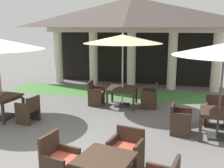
# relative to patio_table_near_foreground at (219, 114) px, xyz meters

# --- Properties ---
(background_pavilion) EXTENTS (8.90, 2.78, 4.22)m
(background_pavilion) POSITION_rel_patio_table_near_foreground_xyz_m (-3.35, 5.49, 2.55)
(background_pavilion) COLOR beige
(background_pavilion) RESTS_ON ground
(lawn_strip) EXTENTS (10.70, 1.86, 0.01)m
(lawn_strip) POSITION_rel_patio_table_near_foreground_xyz_m (-3.35, 3.94, -0.64)
(lawn_strip) COLOR #47843D
(lawn_strip) RESTS_ON ground
(patio_table_near_foreground) EXTENTS (0.98, 0.98, 0.75)m
(patio_table_near_foreground) POSITION_rel_patio_table_near_foreground_xyz_m (0.00, 0.00, 0.00)
(patio_table_near_foreground) COLOR #38281E
(patio_table_near_foreground) RESTS_ON ground
(patio_chair_near_foreground_north) EXTENTS (0.66, 0.60, 0.89)m
(patio_chair_near_foreground_north) POSITION_rel_patio_table_near_foreground_xyz_m (0.06, 0.97, -0.24)
(patio_chair_near_foreground_north) COLOR #38281E
(patio_chair_near_foreground_north) RESTS_ON ground
(patio_chair_near_foreground_west) EXTENTS (0.58, 0.65, 0.82)m
(patio_chair_near_foreground_west) POSITION_rel_patio_table_near_foreground_xyz_m (-0.97, 0.06, -0.24)
(patio_chair_near_foreground_west) COLOR #38281E
(patio_chair_near_foreground_west) RESTS_ON ground
(patio_table_mid_left) EXTENTS (1.08, 1.08, 0.75)m
(patio_table_mid_left) POSITION_rel_patio_table_near_foreground_xyz_m (-6.47, -0.15, 0.00)
(patio_table_mid_left) COLOR #38281E
(patio_table_mid_left) RESTS_ON ground
(patio_chair_mid_left_east) EXTENTS (0.58, 0.62, 0.83)m
(patio_chair_mid_left_east) POSITION_rel_patio_table_near_foreground_xyz_m (-5.45, -0.26, -0.24)
(patio_chair_mid_left_east) COLOR #38281E
(patio_chair_mid_left_east) RESTS_ON ground
(patio_table_mid_right) EXTENTS (1.07, 1.07, 0.70)m
(patio_table_mid_right) POSITION_rel_patio_table_near_foreground_xyz_m (-3.05, 2.13, -0.03)
(patio_table_mid_right) COLOR #38281E
(patio_table_mid_right) RESTS_ON ground
(patio_umbrella_mid_right) EXTENTS (2.81, 2.81, 2.68)m
(patio_umbrella_mid_right) POSITION_rel_patio_table_near_foreground_xyz_m (-3.05, 2.13, 1.80)
(patio_umbrella_mid_right) COLOR #2D2D2D
(patio_umbrella_mid_right) RESTS_ON ground
(patio_chair_mid_right_west) EXTENTS (0.55, 0.63, 0.91)m
(patio_chair_mid_right_west) POSITION_rel_patio_table_near_foreground_xyz_m (-4.07, 2.07, -0.23)
(patio_chair_mid_right_west) COLOR #38281E
(patio_chair_mid_right_west) RESTS_ON ground
(patio_chair_mid_right_east) EXTENTS (0.59, 0.59, 0.92)m
(patio_chair_mid_right_east) POSITION_rel_patio_table_near_foreground_xyz_m (-2.04, 2.19, -0.23)
(patio_chair_mid_right_east) COLOR #38281E
(patio_chair_mid_right_east) RESTS_ON ground
(patio_table_far_back) EXTENTS (1.03, 1.03, 0.72)m
(patio_table_far_back) POSITION_rel_patio_table_near_foreground_xyz_m (-2.18, -3.10, -0.03)
(patio_table_far_back) COLOR #38281E
(patio_table_far_back) RESTS_ON ground
(patio_chair_far_back_west) EXTENTS (0.65, 0.66, 0.93)m
(patio_chair_far_back_west) POSITION_rel_patio_table_near_foreground_xyz_m (-3.13, -2.92, -0.23)
(patio_chair_far_back_west) COLOR #38281E
(patio_chair_far_back_west) RESTS_ON ground
(patio_chair_far_back_north) EXTENTS (0.73, 0.67, 0.84)m
(patio_chair_far_back_north) POSITION_rel_patio_table_near_foreground_xyz_m (-2.00, -2.15, -0.23)
(patio_chair_far_back_north) COLOR #38281E
(patio_chair_far_back_north) RESTS_ON ground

